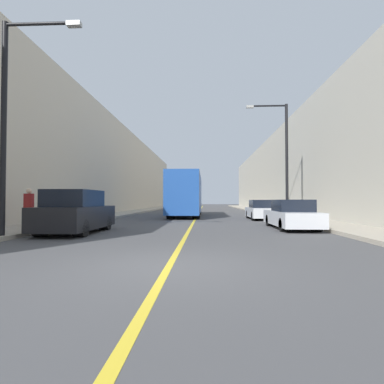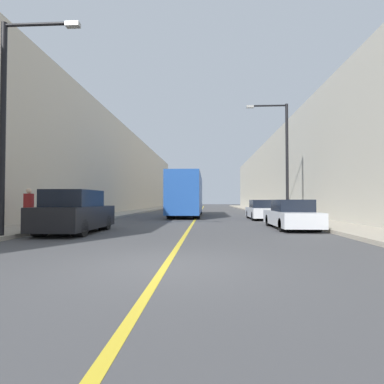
{
  "view_description": "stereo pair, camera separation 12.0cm",
  "coord_description": "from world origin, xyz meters",
  "px_view_note": "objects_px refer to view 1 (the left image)",
  "views": [
    {
      "loc": [
        0.79,
        -6.35,
        1.41
      ],
      "look_at": [
        -0.11,
        13.19,
        1.95
      ],
      "focal_mm": 28.0,
      "sensor_mm": 36.0,
      "label": 1
    },
    {
      "loc": [
        0.91,
        -6.34,
        1.41
      ],
      "look_at": [
        -0.11,
        13.19,
        1.95
      ],
      "focal_mm": 28.0,
      "sensor_mm": 36.0,
      "label": 2
    }
  ],
  "objects_px": {
    "car_right_mid": "(262,211)",
    "street_lamp_right": "(283,153)",
    "street_lamp_left": "(11,112)",
    "pedestrian": "(29,207)",
    "bus": "(186,194)",
    "parked_suv_left": "(76,213)",
    "car_right_near": "(291,215)"
  },
  "relations": [
    {
      "from": "car_right_mid",
      "to": "street_lamp_right",
      "type": "bearing_deg",
      "value": -39.63
    },
    {
      "from": "street_lamp_left",
      "to": "pedestrian",
      "type": "relative_size",
      "value": 4.22
    },
    {
      "from": "bus",
      "to": "parked_suv_left",
      "type": "bearing_deg",
      "value": -105.72
    },
    {
      "from": "bus",
      "to": "car_right_mid",
      "type": "relative_size",
      "value": 2.57
    },
    {
      "from": "parked_suv_left",
      "to": "street_lamp_left",
      "type": "distance_m",
      "value": 4.59
    },
    {
      "from": "street_lamp_left",
      "to": "street_lamp_right",
      "type": "xyz_separation_m",
      "value": [
        12.36,
        10.75,
        0.15
      ]
    },
    {
      "from": "bus",
      "to": "car_right_near",
      "type": "distance_m",
      "value": 12.83
    },
    {
      "from": "bus",
      "to": "pedestrian",
      "type": "relative_size",
      "value": 5.99
    },
    {
      "from": "bus",
      "to": "car_right_mid",
      "type": "height_order",
      "value": "bus"
    },
    {
      "from": "street_lamp_left",
      "to": "bus",
      "type": "bearing_deg",
      "value": 71.87
    },
    {
      "from": "car_right_near",
      "to": "parked_suv_left",
      "type": "bearing_deg",
      "value": -166.22
    },
    {
      "from": "bus",
      "to": "car_right_mid",
      "type": "xyz_separation_m",
      "value": [
        5.82,
        -4.17,
        -1.28
      ]
    },
    {
      "from": "bus",
      "to": "pedestrian",
      "type": "bearing_deg",
      "value": -118.32
    },
    {
      "from": "car_right_near",
      "to": "pedestrian",
      "type": "distance_m",
      "value": 12.71
    },
    {
      "from": "car_right_near",
      "to": "street_lamp_left",
      "type": "height_order",
      "value": "street_lamp_left"
    },
    {
      "from": "parked_suv_left",
      "to": "street_lamp_right",
      "type": "distance_m",
      "value": 14.39
    },
    {
      "from": "pedestrian",
      "to": "car_right_mid",
      "type": "bearing_deg",
      "value": 33.4
    },
    {
      "from": "street_lamp_right",
      "to": "street_lamp_left",
      "type": "bearing_deg",
      "value": -138.98
    },
    {
      "from": "parked_suv_left",
      "to": "car_right_near",
      "type": "height_order",
      "value": "parked_suv_left"
    },
    {
      "from": "bus",
      "to": "street_lamp_left",
      "type": "distance_m",
      "value": 17.04
    },
    {
      "from": "parked_suv_left",
      "to": "street_lamp_right",
      "type": "xyz_separation_m",
      "value": [
        10.98,
        8.45,
        3.87
      ]
    },
    {
      "from": "car_right_mid",
      "to": "pedestrian",
      "type": "xyz_separation_m",
      "value": [
        -12.52,
        -8.26,
        0.45
      ]
    },
    {
      "from": "car_right_near",
      "to": "street_lamp_left",
      "type": "relative_size",
      "value": 0.62
    },
    {
      "from": "bus",
      "to": "car_right_near",
      "type": "xyz_separation_m",
      "value": [
        5.95,
        -11.29,
        -1.28
      ]
    },
    {
      "from": "car_right_near",
      "to": "pedestrian",
      "type": "relative_size",
      "value": 2.6
    },
    {
      "from": "parked_suv_left",
      "to": "car_right_near",
      "type": "distance_m",
      "value": 10.1
    },
    {
      "from": "car_right_near",
      "to": "bus",
      "type": "bearing_deg",
      "value": 117.79
    },
    {
      "from": "bus",
      "to": "car_right_near",
      "type": "relative_size",
      "value": 2.3
    },
    {
      "from": "bus",
      "to": "street_lamp_left",
      "type": "relative_size",
      "value": 1.42
    },
    {
      "from": "street_lamp_left",
      "to": "pedestrian",
      "type": "xyz_separation_m",
      "value": [
        -1.46,
        3.57,
        -3.47
      ]
    },
    {
      "from": "bus",
      "to": "pedestrian",
      "type": "distance_m",
      "value": 14.14
    },
    {
      "from": "bus",
      "to": "street_lamp_left",
      "type": "height_order",
      "value": "street_lamp_left"
    }
  ]
}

